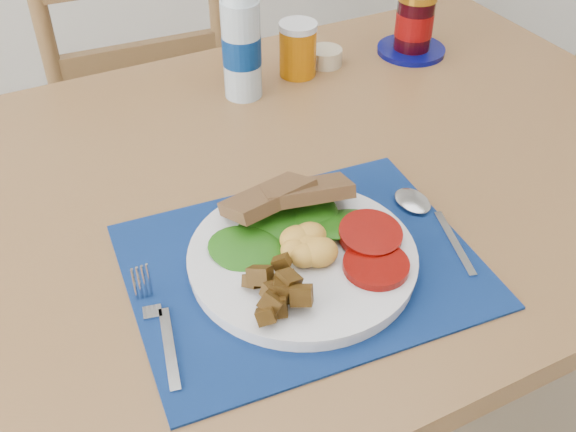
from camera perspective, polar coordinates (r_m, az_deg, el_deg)
The scene contains 10 objects.
table at distance 1.06m, azimuth -0.74°, elevation -0.29°, with size 1.40×0.90×0.75m.
chair_far at distance 1.66m, azimuth -12.67°, elevation 10.39°, with size 0.44×0.42×1.12m.
placemat at distance 0.86m, azimuth 1.21°, elevation -4.17°, with size 0.43×0.34×0.00m, color black.
breakfast_plate at distance 0.84m, azimuth 1.02°, elevation -3.39°, with size 0.29×0.29×0.07m.
fork at distance 0.80m, azimuth -10.92°, elevation -9.03°, with size 0.04×0.17×0.00m.
spoon at distance 0.95m, azimuth 11.46°, elevation 0.18°, with size 0.05×0.19×0.01m.
water_bottle at distance 1.18m, azimuth -3.97°, elevation 14.52°, with size 0.07×0.07×0.23m.
juice_glass at distance 1.27m, azimuth 0.84°, elevation 13.82°, with size 0.07×0.07×0.09m, color #B66004.
ramekin at distance 1.32m, azimuth 3.18°, elevation 13.30°, with size 0.06×0.06×0.03m, color #C0B08D.
jam_on_saucer at distance 1.37m, azimuth 10.61°, elevation 15.48°, with size 0.13×0.13×0.12m.
Camera 1 is at (-0.36, -0.54, 1.35)m, focal length 42.00 mm.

